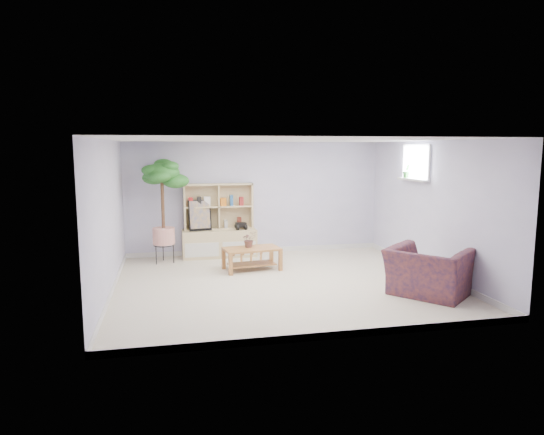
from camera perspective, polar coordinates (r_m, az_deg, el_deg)
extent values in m
cube|color=beige|center=(8.28, 1.12, -7.73)|extent=(5.50, 5.00, 0.01)
cube|color=white|center=(7.96, 1.17, 9.12)|extent=(5.50, 5.00, 0.01)
cube|color=#B6B2D5|center=(10.47, -1.96, 2.31)|extent=(5.50, 0.01, 2.40)
cube|color=#B6B2D5|center=(5.66, 6.89, -2.77)|extent=(5.50, 0.01, 2.40)
cube|color=#B6B2D5|center=(7.89, -18.72, -0.05)|extent=(0.01, 5.00, 2.40)
cube|color=#B6B2D5|center=(9.06, 18.34, 0.98)|extent=(0.01, 5.00, 2.40)
cube|color=silver|center=(9.50, 16.23, 4.30)|extent=(0.14, 1.00, 0.04)
imported|color=#166F1C|center=(9.10, -2.71, -2.58)|extent=(0.32, 0.29, 0.30)
imported|color=#14163B|center=(7.90, 17.92, -5.74)|extent=(1.50, 1.52, 0.85)
imported|color=#296021|center=(9.72, 15.54, 5.29)|extent=(0.15, 0.12, 0.26)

